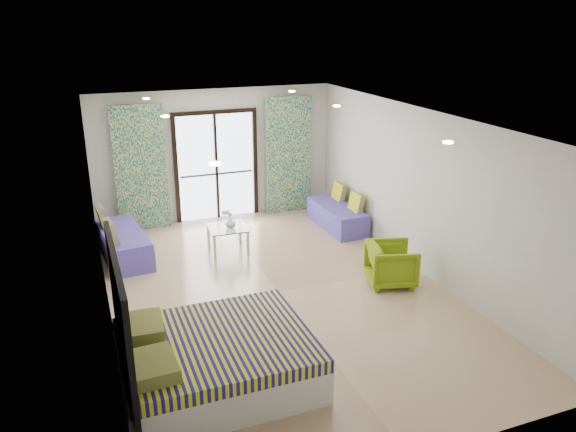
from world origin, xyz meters
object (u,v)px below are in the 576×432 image
object	(u,v)px
armchair	(391,262)
coffee_table	(228,229)
daybed_left	(122,243)
bed	(215,360)
daybed_right	(338,215)

from	to	relation	value
armchair	coffee_table	bearing A→B (deg)	58.59
daybed_left	armchair	world-z (taller)	daybed_left
bed	armchair	distance (m)	3.60
bed	coffee_table	bearing A→B (deg)	72.49
armchair	daybed_right	bearing A→B (deg)	8.81
daybed_left	armchair	xyz separation A→B (m)	(3.90, -2.62, 0.10)
coffee_table	armchair	xyz separation A→B (m)	(2.08, -2.25, -0.04)
daybed_right	armchair	xyz separation A→B (m)	(-0.33, -2.63, 0.12)
coffee_table	bed	bearing A→B (deg)	-107.51
coffee_table	armchair	size ratio (longest dim) A/B	1.08
bed	coffee_table	size ratio (longest dim) A/B	2.72
daybed_right	coffee_table	xyz separation A→B (m)	(-2.40, -0.38, 0.16)
bed	armchair	xyz separation A→B (m)	(3.27, 1.52, 0.06)
bed	coffee_table	xyz separation A→B (m)	(1.19, 3.77, 0.09)
bed	daybed_right	size ratio (longest dim) A/B	1.33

